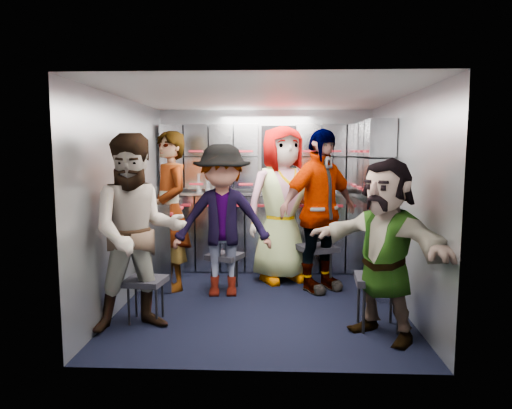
{
  "coord_description": "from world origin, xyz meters",
  "views": [
    {
      "loc": [
        0.14,
        -4.6,
        1.57
      ],
      "look_at": [
        -0.07,
        0.35,
        0.98
      ],
      "focal_mm": 32.0,
      "sensor_mm": 36.0,
      "label": 1
    }
  ],
  "objects_px": {
    "attendant_standing": "(170,211)",
    "attendant_arc_c": "(282,204)",
    "jump_seat_center": "(281,245)",
    "attendant_arc_a": "(138,233)",
    "jump_seat_mid_right": "(317,250)",
    "attendant_arc_b": "(222,221)",
    "jump_seat_near_right": "(379,282)",
    "attendant_arc_d": "(319,211)",
    "jump_seat_mid_left": "(225,258)",
    "jump_seat_near_left": "(145,283)",
    "attendant_arc_e": "(385,249)"
  },
  "relations": [
    {
      "from": "jump_seat_mid_left",
      "to": "attendant_arc_c",
      "type": "bearing_deg",
      "value": 32.72
    },
    {
      "from": "jump_seat_mid_left",
      "to": "jump_seat_near_right",
      "type": "xyz_separation_m",
      "value": [
        1.48,
        -1.07,
        0.05
      ]
    },
    {
      "from": "attendant_standing",
      "to": "attendant_arc_a",
      "type": "relative_size",
      "value": 1.04
    },
    {
      "from": "attendant_arc_b",
      "to": "attendant_arc_d",
      "type": "relative_size",
      "value": 0.91
    },
    {
      "from": "jump_seat_center",
      "to": "attendant_arc_c",
      "type": "distance_m",
      "value": 0.56
    },
    {
      "from": "jump_seat_mid_left",
      "to": "attendant_standing",
      "type": "distance_m",
      "value": 0.81
    },
    {
      "from": "jump_seat_mid_right",
      "to": "attendant_standing",
      "type": "height_order",
      "value": "attendant_standing"
    },
    {
      "from": "attendant_arc_c",
      "to": "jump_seat_near_right",
      "type": "bearing_deg",
      "value": -84.71
    },
    {
      "from": "jump_seat_mid_left",
      "to": "attendant_arc_b",
      "type": "bearing_deg",
      "value": -90.0
    },
    {
      "from": "jump_seat_center",
      "to": "attendant_arc_d",
      "type": "relative_size",
      "value": 0.27
    },
    {
      "from": "attendant_arc_e",
      "to": "jump_seat_center",
      "type": "bearing_deg",
      "value": 162.67
    },
    {
      "from": "attendant_arc_c",
      "to": "attendant_arc_e",
      "type": "height_order",
      "value": "attendant_arc_c"
    },
    {
      "from": "attendant_arc_b",
      "to": "attendant_arc_c",
      "type": "bearing_deg",
      "value": 38.68
    },
    {
      "from": "attendant_standing",
      "to": "attendant_arc_d",
      "type": "distance_m",
      "value": 1.67
    },
    {
      "from": "jump_seat_center",
      "to": "attendant_arc_a",
      "type": "distance_m",
      "value": 2.23
    },
    {
      "from": "attendant_standing",
      "to": "attendant_arc_d",
      "type": "bearing_deg",
      "value": 56.65
    },
    {
      "from": "attendant_standing",
      "to": "attendant_arc_c",
      "type": "distance_m",
      "value": 1.32
    },
    {
      "from": "jump_seat_near_right",
      "to": "attendant_standing",
      "type": "height_order",
      "value": "attendant_standing"
    },
    {
      "from": "attendant_arc_d",
      "to": "attendant_arc_b",
      "type": "bearing_deg",
      "value": 154.95
    },
    {
      "from": "jump_seat_near_right",
      "to": "attendant_arc_a",
      "type": "height_order",
      "value": "attendant_arc_a"
    },
    {
      "from": "jump_seat_near_right",
      "to": "attendant_arc_d",
      "type": "xyz_separation_m",
      "value": [
        -0.43,
        1.11,
        0.49
      ]
    },
    {
      "from": "attendant_arc_b",
      "to": "attendant_arc_d",
      "type": "xyz_separation_m",
      "value": [
        1.06,
        0.21,
        0.09
      ]
    },
    {
      "from": "jump_seat_mid_right",
      "to": "attendant_arc_a",
      "type": "distance_m",
      "value": 2.22
    },
    {
      "from": "jump_seat_mid_left",
      "to": "attendant_arc_b",
      "type": "relative_size",
      "value": 0.28
    },
    {
      "from": "jump_seat_near_left",
      "to": "attendant_arc_e",
      "type": "height_order",
      "value": "attendant_arc_e"
    },
    {
      "from": "attendant_arc_e",
      "to": "jump_seat_near_left",
      "type": "bearing_deg",
      "value": -138.6
    },
    {
      "from": "attendant_arc_d",
      "to": "jump_seat_mid_right",
      "type": "bearing_deg",
      "value": 53.48
    },
    {
      "from": "jump_seat_mid_right",
      "to": "jump_seat_near_right",
      "type": "xyz_separation_m",
      "value": [
        0.43,
        -1.29,
        0.0
      ]
    },
    {
      "from": "jump_seat_near_right",
      "to": "attendant_arc_b",
      "type": "relative_size",
      "value": 0.29
    },
    {
      "from": "attendant_arc_c",
      "to": "attendant_arc_d",
      "type": "distance_m",
      "value": 0.56
    },
    {
      "from": "attendant_arc_b",
      "to": "attendant_arc_c",
      "type": "xyz_separation_m",
      "value": [
        0.65,
        0.6,
        0.11
      ]
    },
    {
      "from": "attendant_standing",
      "to": "attendant_arc_b",
      "type": "bearing_deg",
      "value": 37.55
    },
    {
      "from": "jump_seat_mid_left",
      "to": "attendant_standing",
      "type": "relative_size",
      "value": 0.25
    },
    {
      "from": "attendant_arc_b",
      "to": "jump_seat_near_right",
      "type": "bearing_deg",
      "value": -34.98
    },
    {
      "from": "jump_seat_center",
      "to": "jump_seat_near_left",
      "type": "bearing_deg",
      "value": -128.5
    },
    {
      "from": "attendant_standing",
      "to": "jump_seat_mid_right",
      "type": "bearing_deg",
      "value": 62.78
    },
    {
      "from": "attendant_arc_a",
      "to": "attendant_arc_e",
      "type": "bearing_deg",
      "value": -23.53
    },
    {
      "from": "attendant_arc_b",
      "to": "attendant_arc_c",
      "type": "relative_size",
      "value": 0.88
    },
    {
      "from": "jump_seat_mid_right",
      "to": "jump_seat_near_right",
      "type": "height_order",
      "value": "jump_seat_near_right"
    },
    {
      "from": "jump_seat_mid_left",
      "to": "jump_seat_mid_right",
      "type": "height_order",
      "value": "jump_seat_mid_right"
    },
    {
      "from": "attendant_arc_b",
      "to": "attendant_arc_c",
      "type": "height_order",
      "value": "attendant_arc_c"
    },
    {
      "from": "jump_seat_mid_right",
      "to": "attendant_standing",
      "type": "distance_m",
      "value": 1.75
    },
    {
      "from": "jump_seat_center",
      "to": "jump_seat_mid_right",
      "type": "height_order",
      "value": "jump_seat_mid_right"
    },
    {
      "from": "jump_seat_mid_left",
      "to": "jump_seat_center",
      "type": "relative_size",
      "value": 0.94
    },
    {
      "from": "jump_seat_mid_left",
      "to": "attendant_arc_b",
      "type": "height_order",
      "value": "attendant_arc_b"
    },
    {
      "from": "attendant_standing",
      "to": "attendant_arc_c",
      "type": "bearing_deg",
      "value": 73.43
    },
    {
      "from": "jump_seat_mid_right",
      "to": "attendant_arc_a",
      "type": "relative_size",
      "value": 0.3
    },
    {
      "from": "jump_seat_mid_left",
      "to": "jump_seat_near_right",
      "type": "bearing_deg",
      "value": -35.87
    },
    {
      "from": "attendant_arc_b",
      "to": "jump_seat_mid_left",
      "type": "bearing_deg",
      "value": 86.06
    },
    {
      "from": "jump_seat_center",
      "to": "attendant_arc_a",
      "type": "bearing_deg",
      "value": -125.55
    }
  ]
}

